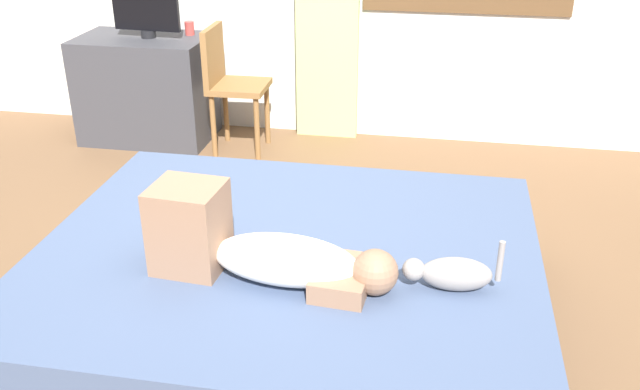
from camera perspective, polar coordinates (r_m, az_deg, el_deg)
The scene contains 8 objects.
ground_plane at distance 3.16m, azimuth -4.50°, elevation -10.23°, with size 16.00×16.00×0.00m, color brown.
bed at distance 2.96m, azimuth -2.62°, elevation -7.95°, with size 2.09×1.77×0.43m.
person_lying at distance 2.61m, azimuth -4.95°, elevation -4.48°, with size 0.94×0.33×0.34m.
cat at distance 2.59m, azimuth 10.73°, elevation -6.34°, with size 0.36×0.13×0.21m.
desk at distance 5.17m, azimuth -14.05°, elevation 8.47°, with size 0.90×0.56×0.74m.
tv_monitor at distance 5.02m, azimuth -14.12°, elevation 14.46°, with size 0.48×0.10×0.35m.
cup at distance 5.07m, azimuth -10.68°, elevation 13.33°, with size 0.07×0.07×0.09m, color #B23D38.
chair_by_desk at distance 4.80m, azimuth -7.52°, elevation 9.42°, with size 0.39×0.39×0.86m.
Camera 1 is at (0.69, -2.45, 1.86)m, focal length 38.93 mm.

